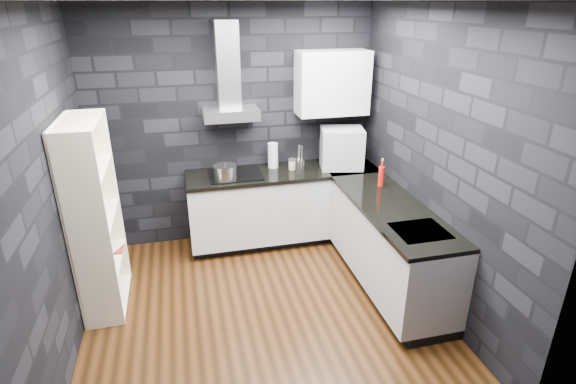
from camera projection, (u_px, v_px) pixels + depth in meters
name	position (u px, v px, depth m)	size (l,w,h in m)	color
ground	(263.00, 311.00, 4.24)	(3.20, 3.20, 0.00)	#3B200D
ceiling	(255.00, 0.00, 3.18)	(3.20, 3.20, 0.00)	white
wall_back	(234.00, 128.00, 5.16)	(3.20, 0.05, 2.70)	black
wall_front	(319.00, 292.00, 2.25)	(3.20, 0.05, 2.70)	black
wall_left	(46.00, 197.00, 3.35)	(0.05, 3.20, 2.70)	black
wall_right	(436.00, 162.00, 4.06)	(0.05, 3.20, 2.70)	black
toekick_back	(283.00, 234.00, 5.52)	(2.18, 0.50, 0.10)	black
toekick_right	(390.00, 281.00, 4.60)	(0.50, 1.78, 0.10)	black
counter_back_cab	(283.00, 204.00, 5.32)	(2.20, 0.60, 0.76)	silver
counter_right_cab	(390.00, 245.00, 4.42)	(0.60, 1.80, 0.76)	silver
counter_back_top	(283.00, 173.00, 5.15)	(2.20, 0.62, 0.04)	black
counter_right_top	(393.00, 208.00, 4.26)	(0.62, 1.80, 0.04)	black
counter_corner_top	(348.00, 167.00, 5.34)	(0.62, 0.62, 0.04)	black
hood_body	(231.00, 114.00, 4.89)	(0.60, 0.34, 0.12)	silver
hood_chimney	(228.00, 65.00, 4.75)	(0.24, 0.20, 0.90)	silver
upper_cabinet	(332.00, 83.00, 5.02)	(0.80, 0.35, 0.70)	silver
cooktop	(235.00, 174.00, 5.03)	(0.58, 0.50, 0.01)	black
sink_rim	(420.00, 231.00, 3.81)	(0.44, 0.40, 0.01)	silver
pot	(225.00, 173.00, 4.85)	(0.24, 0.24, 0.14)	#B2B2B6
glass_vase	(273.00, 155.00, 5.20)	(0.12, 0.12, 0.29)	silver
storage_jar	(292.00, 165.00, 5.18)	(0.09, 0.09, 0.11)	#C8AF8E
utensil_crock	(300.00, 166.00, 5.08)	(0.11, 0.11, 0.14)	#B2B2B6
appliance_garage	(342.00, 149.00, 5.18)	(0.47, 0.37, 0.47)	#A1A2A8
red_bottle	(381.00, 176.00, 4.69)	(0.06, 0.06, 0.21)	#A5140E
bookshelf	(95.00, 218.00, 4.02)	(0.34, 0.80, 1.80)	#F6EBCD
fruit_bowl	(93.00, 218.00, 3.95)	(0.24, 0.24, 0.06)	silver
book_red	(104.00, 240.00, 4.33)	(0.17, 0.02, 0.23)	maroon
book_second	(104.00, 237.00, 4.34)	(0.16, 0.02, 0.22)	#B2B2B2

